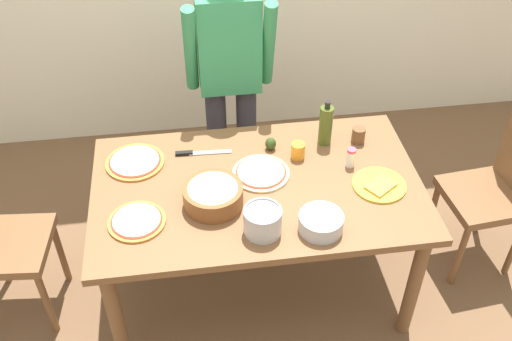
# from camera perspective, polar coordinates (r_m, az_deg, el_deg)

# --- Properties ---
(ground) EXTENTS (8.00, 8.00, 0.00)m
(ground) POSITION_cam_1_polar(r_m,az_deg,el_deg) (3.42, 0.12, -10.91)
(ground) COLOR brown
(dining_table) EXTENTS (1.60, 0.96, 0.76)m
(dining_table) POSITION_cam_1_polar(r_m,az_deg,el_deg) (2.92, 0.14, -2.73)
(dining_table) COLOR brown
(dining_table) RESTS_ON ground
(person_cook) EXTENTS (0.49, 0.25, 1.62)m
(person_cook) POSITION_cam_1_polar(r_m,az_deg,el_deg) (3.35, -2.54, 9.43)
(person_cook) COLOR #2D2D38
(person_cook) RESTS_ON ground
(chair_wooden_right) EXTENTS (0.43, 0.43, 0.95)m
(chair_wooden_right) POSITION_cam_1_polar(r_m,az_deg,el_deg) (3.44, 22.38, -1.40)
(chair_wooden_right) COLOR brown
(chair_wooden_right) RESTS_ON ground
(pizza_raw_on_board) EXTENTS (0.28, 0.28, 0.02)m
(pizza_raw_on_board) POSITION_cam_1_polar(r_m,az_deg,el_deg) (2.91, 0.48, -0.23)
(pizza_raw_on_board) COLOR beige
(pizza_raw_on_board) RESTS_ON dining_table
(pizza_cooked_on_tray) EXTENTS (0.26, 0.26, 0.02)m
(pizza_cooked_on_tray) POSITION_cam_1_polar(r_m,az_deg,el_deg) (2.72, -11.46, -4.81)
(pizza_cooked_on_tray) COLOR #C67A33
(pizza_cooked_on_tray) RESTS_ON dining_table
(pizza_second_cooked) EXTENTS (0.30, 0.30, 0.02)m
(pizza_second_cooked) POSITION_cam_1_polar(r_m,az_deg,el_deg) (3.04, -11.62, 0.83)
(pizza_second_cooked) COLOR #C67A33
(pizza_second_cooked) RESTS_ON dining_table
(plate_with_slice) EXTENTS (0.26, 0.26, 0.02)m
(plate_with_slice) POSITION_cam_1_polar(r_m,az_deg,el_deg) (2.91, 11.83, -1.39)
(plate_with_slice) COLOR gold
(plate_with_slice) RESTS_ON dining_table
(popcorn_bowl) EXTENTS (0.28, 0.28, 0.11)m
(popcorn_bowl) POSITION_cam_1_polar(r_m,az_deg,el_deg) (2.73, -4.18, -2.27)
(popcorn_bowl) COLOR brown
(popcorn_bowl) RESTS_ON dining_table
(mixing_bowl_steel) EXTENTS (0.20, 0.20, 0.08)m
(mixing_bowl_steel) POSITION_cam_1_polar(r_m,az_deg,el_deg) (2.64, 6.29, -5.02)
(mixing_bowl_steel) COLOR #B7B7BC
(mixing_bowl_steel) RESTS_ON dining_table
(olive_oil_bottle) EXTENTS (0.07, 0.07, 0.26)m
(olive_oil_bottle) POSITION_cam_1_polar(r_m,az_deg,el_deg) (3.07, 6.76, 4.39)
(olive_oil_bottle) COLOR #47561E
(olive_oil_bottle) RESTS_ON dining_table
(steel_pot) EXTENTS (0.17, 0.17, 0.13)m
(steel_pot) POSITION_cam_1_polar(r_m,az_deg,el_deg) (2.59, 0.64, -4.86)
(steel_pot) COLOR #B7B7BC
(steel_pot) RESTS_ON dining_table
(cup_orange) EXTENTS (0.07, 0.07, 0.08)m
(cup_orange) POSITION_cam_1_polar(r_m,az_deg,el_deg) (3.00, 4.09, 1.93)
(cup_orange) COLOR orange
(cup_orange) RESTS_ON dining_table
(cup_small_brown) EXTENTS (0.07, 0.07, 0.08)m
(cup_small_brown) POSITION_cam_1_polar(r_m,az_deg,el_deg) (3.14, 9.88, 3.40)
(cup_small_brown) COLOR brown
(cup_small_brown) RESTS_ON dining_table
(salt_shaker) EXTENTS (0.04, 0.04, 0.11)m
(salt_shaker) POSITION_cam_1_polar(r_m,az_deg,el_deg) (2.97, 9.15, 1.25)
(salt_shaker) COLOR white
(salt_shaker) RESTS_ON dining_table
(chef_knife) EXTENTS (0.29, 0.04, 0.02)m
(chef_knife) POSITION_cam_1_polar(r_m,az_deg,el_deg) (3.05, -5.77, 1.71)
(chef_knife) COLOR silver
(chef_knife) RESTS_ON dining_table
(avocado) EXTENTS (0.06, 0.06, 0.07)m
(avocado) POSITION_cam_1_polar(r_m,az_deg,el_deg) (3.05, 1.43, 2.61)
(avocado) COLOR #2D4219
(avocado) RESTS_ON dining_table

